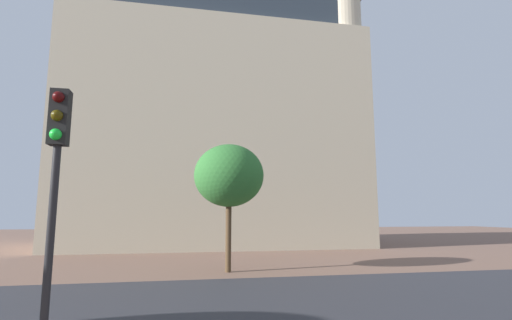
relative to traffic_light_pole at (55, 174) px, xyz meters
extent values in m
plane|color=brown|center=(4.07, 5.17, -3.17)|extent=(120.00, 120.00, 0.00)
cube|color=#2D2D33|center=(4.07, 4.93, -3.17)|extent=(120.00, 8.42, 0.00)
cube|color=beige|center=(4.64, 26.13, 5.67)|extent=(23.70, 12.43, 17.67)
cube|color=#2D3842|center=(4.64, 26.13, 15.70)|extent=(21.80, 11.43, 2.40)
cube|color=beige|center=(4.30, 26.13, 13.91)|extent=(4.89, 4.89, 34.17)
cylinder|color=beige|center=(-5.71, 21.42, 7.47)|extent=(2.80, 2.80, 21.28)
cylinder|color=beige|center=(14.99, 21.42, 7.23)|extent=(2.80, 2.80, 20.81)
cylinder|color=black|center=(0.00, 0.02, -1.36)|extent=(0.12, 0.12, 3.63)
cube|color=black|center=(0.00, 0.02, 0.91)|extent=(0.28, 0.24, 0.90)
sphere|color=#390606|center=(0.00, -0.11, 1.21)|extent=(0.18, 0.18, 0.18)
sphere|color=#3C3306|center=(0.00, -0.11, 0.91)|extent=(0.18, 0.18, 0.18)
sphere|color=green|center=(0.00, -0.11, 0.61)|extent=(0.18, 0.18, 0.18)
cylinder|color=#4C3823|center=(4.02, 10.83, -1.65)|extent=(0.26, 0.26, 3.05)
ellipsoid|color=#2D6B2D|center=(4.02, 10.83, 1.16)|extent=(3.21, 3.21, 2.89)
camera|label=1|loc=(1.97, -6.26, -0.62)|focal=26.21mm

